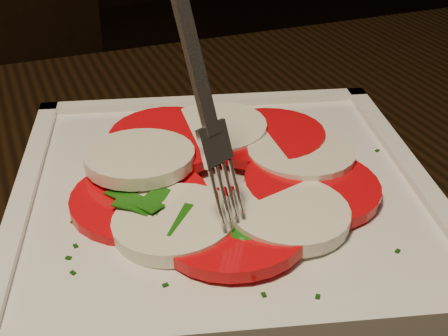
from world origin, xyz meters
TOP-DOWN VIEW (x-y plane):
  - chair at (0.01, 0.66)m, footprint 0.55×0.55m
  - plate at (0.02, -0.06)m, footprint 0.38×0.38m
  - caprese_salad at (0.02, -0.06)m, footprint 0.26×0.25m
  - fork at (-0.02, -0.09)m, footprint 0.05×0.07m

SIDE VIEW (x-z plane):
  - chair at x=0.01m, z-range 0.07..1.00m
  - plate at x=0.02m, z-range 0.75..0.76m
  - caprese_salad at x=0.02m, z-range 0.76..0.79m
  - fork at x=-0.02m, z-range 0.79..0.97m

